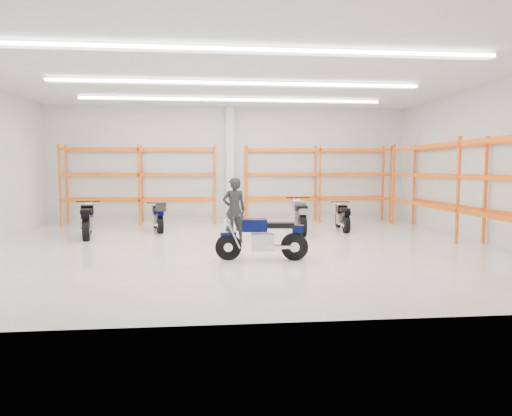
{
  "coord_description": "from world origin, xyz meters",
  "views": [
    {
      "loc": [
        -0.77,
        -12.03,
        2.12
      ],
      "look_at": [
        0.48,
        0.5,
        1.01
      ],
      "focal_mm": 32.0,
      "sensor_mm": 36.0,
      "label": 1
    }
  ],
  "objects": [
    {
      "name": "pallet_racking_side",
      "position": [
        6.48,
        0.0,
        1.81
      ],
      "size": [
        0.87,
        9.07,
        3.0
      ],
      "color": "#FB5C18",
      "rests_on": "ground"
    },
    {
      "name": "motorcycle_back_d",
      "position": [
        3.68,
        2.96,
        0.45
      ],
      "size": [
        0.64,
        1.95,
        0.96
      ],
      "color": "black",
      "rests_on": "ground"
    },
    {
      "name": "room_shell",
      "position": [
        0.0,
        0.03,
        3.28
      ],
      "size": [
        14.02,
        12.02,
        4.51
      ],
      "color": "silver",
      "rests_on": "ground"
    },
    {
      "name": "motorcycle_back_a",
      "position": [
        -4.53,
        2.25,
        0.51
      ],
      "size": [
        0.77,
        2.2,
        1.09
      ],
      "color": "black",
      "rests_on": "ground"
    },
    {
      "name": "motorcycle_back_b",
      "position": [
        -2.53,
        3.43,
        0.49
      ],
      "size": [
        0.79,
        1.97,
        1.02
      ],
      "color": "black",
      "rests_on": "ground"
    },
    {
      "name": "ground",
      "position": [
        0.0,
        0.0,
        0.0
      ],
      "size": [
        14.0,
        14.0,
        0.0
      ],
      "primitive_type": "plane",
      "color": "beige",
      "rests_on": "ground"
    },
    {
      "name": "pallet_racking_back_left",
      "position": [
        -3.4,
        5.48,
        1.79
      ],
      "size": [
        5.67,
        0.87,
        3.0
      ],
      "color": "#FB5C18",
      "rests_on": "ground"
    },
    {
      "name": "motorcycle_back_c",
      "position": [
        2.11,
        2.47,
        0.53
      ],
      "size": [
        0.77,
        2.33,
        1.14
      ],
      "color": "black",
      "rests_on": "ground"
    },
    {
      "name": "standing_man",
      "position": [
        -0.11,
        0.86,
        0.93
      ],
      "size": [
        0.74,
        0.55,
        1.86
      ],
      "primitive_type": "imported",
      "rotation": [
        0.0,
        0.0,
        3.31
      ],
      "color": "black",
      "rests_on": "ground"
    },
    {
      "name": "pallet_racking_back_right",
      "position": [
        3.4,
        5.48,
        1.79
      ],
      "size": [
        5.67,
        0.87,
        3.0
      ],
      "color": "#FB5C18",
      "rests_on": "ground"
    },
    {
      "name": "motorcycle_main",
      "position": [
        0.49,
        -1.72,
        0.49
      ],
      "size": [
        2.14,
        0.71,
        1.05
      ],
      "color": "black",
      "rests_on": "ground"
    },
    {
      "name": "structural_column",
      "position": [
        0.0,
        5.82,
        2.25
      ],
      "size": [
        0.32,
        0.32,
        4.5
      ],
      "primitive_type": "cube",
      "color": "white",
      "rests_on": "ground"
    }
  ]
}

